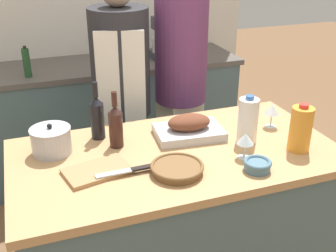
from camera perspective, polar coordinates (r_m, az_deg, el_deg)
name	(u,v)px	position (r m, az deg, el deg)	size (l,w,h in m)	color
kitchen_island	(176,227)	(2.25, 1.09, -13.54)	(1.54, 0.81, 0.90)	#4C666B
back_counter	(111,116)	(3.48, -7.68, 1.30)	(2.06, 0.60, 0.92)	#4C666B
back_wall	(96,8)	(3.58, -9.74, 15.48)	(2.56, 0.10, 2.55)	silver
roasting_pan	(189,128)	(2.12, 2.84, -0.30)	(0.35, 0.25, 0.12)	#BCBCC1
wicker_basket	(177,168)	(1.82, 1.25, -5.74)	(0.23, 0.23, 0.04)	brown
cutting_board	(97,171)	(1.85, -9.57, -6.00)	(0.31, 0.23, 0.02)	#AD7F51
stock_pot	(51,141)	(2.03, -15.53, -1.91)	(0.19, 0.19, 0.15)	#B7B7BC
mixing_bowl	(257,165)	(1.88, 12.02, -5.17)	(0.12, 0.12, 0.05)	slate
juice_jug	(301,129)	(2.06, 17.53, -0.37)	(0.10, 0.10, 0.23)	orange
milk_jug	(248,120)	(2.08, 10.77, 0.78)	(0.10, 0.10, 0.24)	white
wine_bottle_green	(97,116)	(2.11, -9.58, 1.28)	(0.07, 0.07, 0.30)	black
wine_bottle_dark	(116,125)	(2.01, -7.09, 0.09)	(0.07, 0.07, 0.28)	#381E19
wine_glass_left	(245,139)	(1.93, 10.44, -1.81)	(0.08, 0.08, 0.12)	silver
wine_glass_right	(272,110)	(2.27, 13.93, 2.11)	(0.08, 0.08, 0.13)	silver
knife_chef	(126,171)	(1.81, -5.65, -6.05)	(0.25, 0.04, 0.01)	#B7B7BC
stand_mixer	(163,41)	(3.36, -0.66, 11.39)	(0.18, 0.14, 0.33)	#333842
condiment_bottle_tall	(27,63)	(3.09, -18.60, 8.14)	(0.05, 0.05, 0.22)	#234C28
condiment_bottle_short	(133,42)	(3.50, -4.76, 11.22)	(0.05, 0.05, 0.21)	maroon
person_cook_aproned	(122,96)	(2.66, -6.26, 4.07)	(0.36, 0.39, 1.64)	beige
person_cook_guest	(181,82)	(2.80, 1.72, 5.97)	(0.34, 0.34, 1.69)	beige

